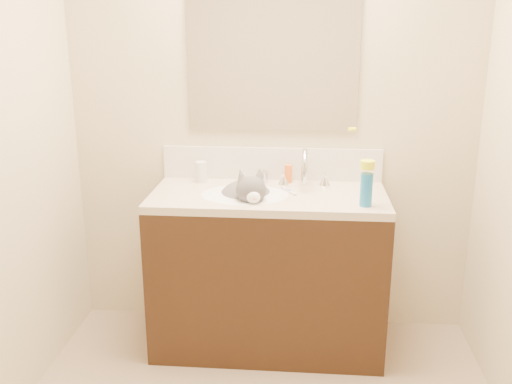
% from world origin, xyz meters
% --- Properties ---
extents(room_shell, '(2.24, 2.54, 2.52)m').
position_xyz_m(room_shell, '(0.00, 0.00, 1.49)').
color(room_shell, '#C6B693').
rests_on(room_shell, ground).
extents(vanity_cabinet, '(1.20, 0.55, 0.82)m').
position_xyz_m(vanity_cabinet, '(0.00, 0.97, 0.41)').
color(vanity_cabinet, black).
rests_on(vanity_cabinet, ground).
extents(counter_slab, '(1.20, 0.55, 0.04)m').
position_xyz_m(counter_slab, '(0.00, 0.97, 0.84)').
color(counter_slab, beige).
rests_on(counter_slab, vanity_cabinet).
extents(basin, '(0.45, 0.36, 0.14)m').
position_xyz_m(basin, '(-0.12, 0.94, 0.79)').
color(basin, white).
rests_on(basin, vanity_cabinet).
extents(faucet, '(0.28, 0.20, 0.21)m').
position_xyz_m(faucet, '(0.18, 1.11, 0.95)').
color(faucet, silver).
rests_on(faucet, counter_slab).
extents(cat, '(0.39, 0.43, 0.32)m').
position_xyz_m(cat, '(-0.11, 0.97, 0.83)').
color(cat, '#4C4A4C').
rests_on(cat, basin).
extents(backsplash, '(1.20, 0.02, 0.18)m').
position_xyz_m(backsplash, '(0.00, 1.24, 0.95)').
color(backsplash, silver).
rests_on(backsplash, counter_slab).
extents(mirror, '(0.90, 0.02, 0.80)m').
position_xyz_m(mirror, '(0.00, 1.24, 1.54)').
color(mirror, white).
rests_on(mirror, room_shell).
extents(pill_bottle, '(0.07, 0.07, 0.11)m').
position_xyz_m(pill_bottle, '(-0.38, 1.16, 0.92)').
color(pill_bottle, silver).
rests_on(pill_bottle, counter_slab).
extents(pill_label, '(0.07, 0.07, 0.04)m').
position_xyz_m(pill_label, '(-0.38, 1.16, 0.90)').
color(pill_label, orange).
rests_on(pill_label, pill_bottle).
extents(silver_jar, '(0.06, 0.06, 0.06)m').
position_xyz_m(silver_jar, '(-0.04, 1.18, 0.89)').
color(silver_jar, '#B7B7BC').
rests_on(silver_jar, counter_slab).
extents(amber_bottle, '(0.04, 0.04, 0.10)m').
position_xyz_m(amber_bottle, '(0.09, 1.18, 0.91)').
color(amber_bottle, orange).
rests_on(amber_bottle, counter_slab).
extents(toothbrush, '(0.08, 0.14, 0.01)m').
position_xyz_m(toothbrush, '(0.10, 1.01, 0.87)').
color(toothbrush, silver).
rests_on(toothbrush, counter_slab).
extents(toothbrush_head, '(0.03, 0.03, 0.02)m').
position_xyz_m(toothbrush_head, '(0.10, 1.01, 0.87)').
color(toothbrush_head, '#6F93EC').
rests_on(toothbrush_head, counter_slab).
extents(spray_can, '(0.06, 0.06, 0.16)m').
position_xyz_m(spray_can, '(0.47, 0.81, 0.94)').
color(spray_can, '#196EB2').
rests_on(spray_can, counter_slab).
extents(spray_cap, '(0.07, 0.07, 0.04)m').
position_xyz_m(spray_cap, '(0.47, 0.81, 1.06)').
color(spray_cap, '#EEFF1A').
rests_on(spray_cap, spray_can).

